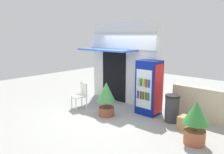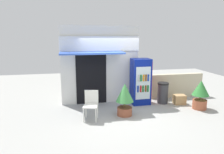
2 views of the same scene
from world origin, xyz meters
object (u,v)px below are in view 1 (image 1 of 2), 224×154
drink_cooler (149,87)px  potted_plant_curbside (196,120)px  trash_bin (172,108)px  cardboard_box (187,123)px  potted_plant_near_shop (106,97)px  plastic_chair (81,94)px

drink_cooler → potted_plant_curbside: size_ratio=1.67×
trash_bin → cardboard_box: size_ratio=1.91×
drink_cooler → cardboard_box: 1.65m
drink_cooler → trash_bin: 0.99m
potted_plant_near_shop → potted_plant_curbside: (2.79, 0.05, -0.02)m
potted_plant_near_shop → cardboard_box: (2.35, 0.67, -0.44)m
potted_plant_curbside → cardboard_box: (-0.44, 0.62, -0.41)m
potted_plant_curbside → drink_cooler: bearing=152.4°
drink_cooler → cardboard_box: (1.45, -0.37, -0.69)m
plastic_chair → cardboard_box: bearing=12.4°
drink_cooler → plastic_chair: 2.33m
plastic_chair → potted_plant_curbside: 3.91m
potted_plant_near_shop → trash_bin: 2.01m
trash_bin → potted_plant_near_shop: bearing=-152.5°
potted_plant_near_shop → trash_bin: potted_plant_near_shop is taller
plastic_chair → potted_plant_near_shop: size_ratio=0.84×
cardboard_box → plastic_chair: bearing=-167.6°
trash_bin → cardboard_box: bearing=-23.8°
drink_cooler → trash_bin: (0.87, -0.11, -0.46)m
plastic_chair → drink_cooler: bearing=29.4°
potted_plant_near_shop → drink_cooler: bearing=49.1°
drink_cooler → potted_plant_near_shop: drink_cooler is taller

